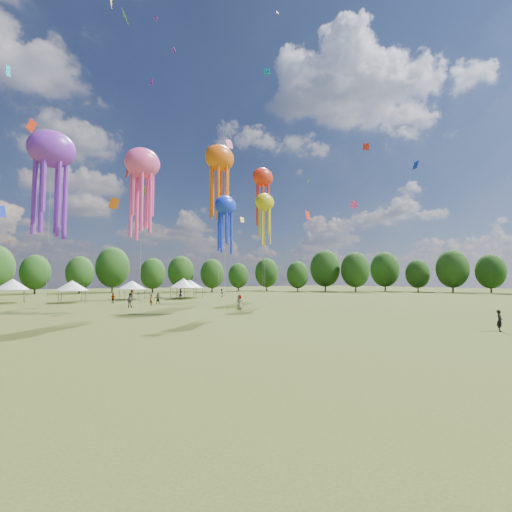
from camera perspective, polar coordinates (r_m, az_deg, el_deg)
ground at (r=26.21m, az=26.19°, el=-11.71°), size 300.00×300.00×0.00m
observer_main at (r=32.24m, az=34.13°, el=-8.47°), size 0.67×0.56×1.57m
spectator_near at (r=51.85m, az=-19.33°, el=-6.66°), size 1.18×1.17×1.93m
spectators_far at (r=63.42m, az=-12.40°, el=-6.29°), size 25.07×32.85×1.86m
festival_tents at (r=71.50m, az=-19.12°, el=-4.25°), size 36.19×9.83×4.02m
show_kites at (r=59.41m, az=-9.27°, el=11.61°), size 45.04×28.40×28.54m
small_kites at (r=63.89m, az=-15.11°, el=18.38°), size 73.31×53.15×45.92m
treeline at (r=77.27m, az=-21.46°, el=-1.43°), size 201.57×95.24×13.43m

